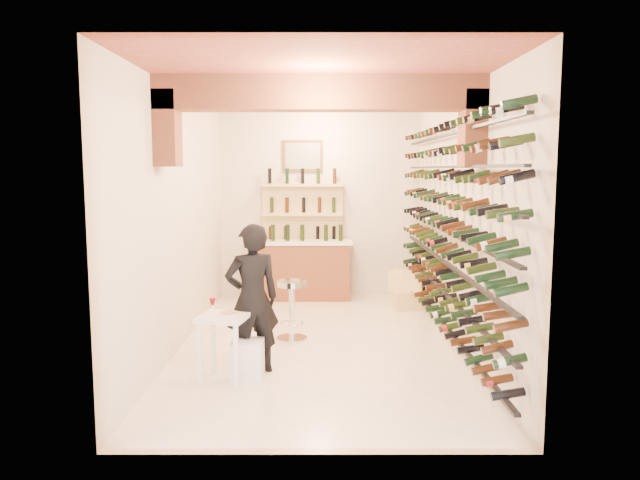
% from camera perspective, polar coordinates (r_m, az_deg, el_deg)
% --- Properties ---
extents(ground, '(6.00, 6.00, 0.00)m').
position_cam_1_polar(ground, '(7.73, 0.00, -9.88)').
color(ground, silver).
rests_on(ground, ground).
extents(room_shell, '(3.52, 6.02, 3.21)m').
position_cam_1_polar(room_shell, '(7.14, 0.00, 7.06)').
color(room_shell, beige).
rests_on(room_shell, ground).
extents(wine_rack, '(0.32, 5.70, 2.56)m').
position_cam_1_polar(wine_rack, '(7.59, 11.64, 1.59)').
color(wine_rack, black).
rests_on(wine_rack, ground).
extents(back_counter, '(1.70, 0.62, 1.29)m').
position_cam_1_polar(back_counter, '(10.20, -1.69, -2.72)').
color(back_counter, brown).
rests_on(back_counter, ground).
extents(back_shelving, '(1.40, 0.31, 2.73)m').
position_cam_1_polar(back_shelving, '(10.35, -1.66, 0.98)').
color(back_shelving, '#D5BA78').
rests_on(back_shelving, ground).
extents(tasting_table, '(0.57, 0.57, 0.86)m').
position_cam_1_polar(tasting_table, '(6.36, -9.25, -8.24)').
color(tasting_table, white).
rests_on(tasting_table, ground).
extents(white_stool, '(0.34, 0.34, 0.41)m').
position_cam_1_polar(white_stool, '(6.47, -7.00, -11.37)').
color(white_stool, white).
rests_on(white_stool, ground).
extents(person, '(0.70, 0.59, 1.64)m').
position_cam_1_polar(person, '(6.51, -6.55, -5.64)').
color(person, black).
rests_on(person, ground).
extents(chrome_barstool, '(0.40, 0.40, 0.78)m').
position_cam_1_polar(chrome_barstool, '(7.77, -2.73, -6.34)').
color(chrome_barstool, silver).
rests_on(chrome_barstool, ground).
extents(crate_lower, '(0.53, 0.41, 0.29)m').
position_cam_1_polar(crate_lower, '(9.62, 8.41, -5.72)').
color(crate_lower, '#E6C67E').
rests_on(crate_lower, ground).
extents(crate_upper, '(0.64, 0.56, 0.31)m').
position_cam_1_polar(crate_upper, '(9.56, 8.44, -3.95)').
color(crate_upper, '#E6C67E').
rests_on(crate_upper, crate_lower).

